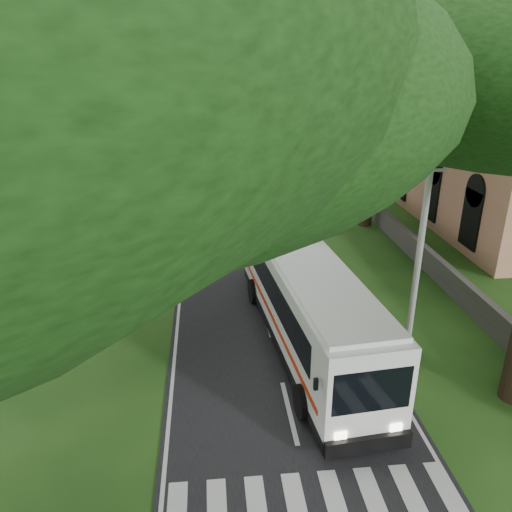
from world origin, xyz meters
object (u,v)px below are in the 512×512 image
church (505,144)px  distant_car_a (221,156)px  pole_far (275,115)px  pole_near (421,240)px  coach_bus (306,299)px  distant_car_c (242,129)px  pedestrian (88,263)px  pole_mid (312,147)px

church → distant_car_a: bearing=134.1°
pole_far → distant_car_a: (-6.34, -5.13, -3.40)m
pole_near → coach_bus: bearing=179.9°
coach_bus → distant_car_c: 54.47m
church → pedestrian: 27.94m
church → pole_mid: 13.16m
pole_near → pole_far: size_ratio=1.00×
pole_near → coach_bus: (-4.27, 0.01, -2.24)m
pole_far → distant_car_a: size_ratio=1.82×
distant_car_c → pole_near: bearing=74.6°
church → distant_car_a: (-18.70, 19.33, -4.13)m
pole_far → coach_bus: bearing=-96.1°
distant_car_c → pedestrian: bearing=58.4°
pole_far → coach_bus: 40.28m
pole_near → pedestrian: bearing=153.2°
pole_mid → distant_car_c: 34.70m
coach_bus → distant_car_c: bearing=82.7°
pole_near → church: bearing=51.5°
pole_mid → pedestrian: (-13.95, -12.94, -3.33)m
pole_near → distant_car_c: 54.60m
distant_car_c → pedestrian: (-11.35, -47.38, 0.07)m
pole_mid → distant_car_a: (-6.34, 14.87, -3.40)m
distant_car_c → pedestrian: size_ratio=3.06×
pedestrian → pole_mid: bearing=-57.4°
pole_far → distant_car_c: pole_far is taller
pole_near → pedestrian: size_ratio=4.70×
distant_car_c → pole_far: bearing=82.1°
church → distant_car_a: 27.21m
pole_far → pole_mid: bearing=-90.0°
church → coach_bus: 22.95m
distant_car_a → distant_car_c: distant_car_c is taller
coach_bus → pedestrian: bearing=138.4°
distant_car_a → pedestrian: pedestrian is taller
church → coach_bus: church is taller
church → pole_mid: bearing=160.2°
church → pole_near: church is taller
pole_far → pedestrian: pole_far is taller
coach_bus → distant_car_c: coach_bus is taller
distant_car_a → pole_far: bearing=-158.6°
pole_far → distant_car_c: size_ratio=1.54×
church → distant_car_c: bearing=111.0°
distant_car_a → pedestrian: (-7.61, -27.82, 0.07)m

